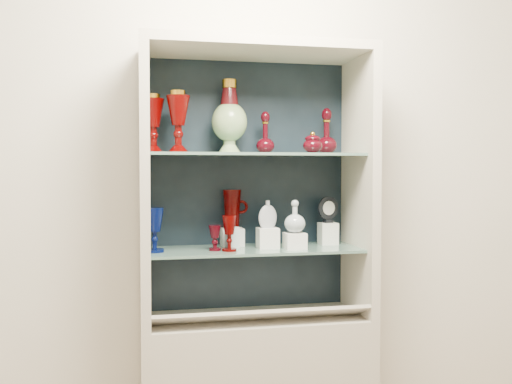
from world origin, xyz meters
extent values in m
cube|color=silver|center=(0.00, 1.75, 1.40)|extent=(3.50, 0.02, 2.80)
cube|color=black|center=(0.00, 1.72, 1.32)|extent=(0.98, 0.02, 1.15)
cube|color=beige|center=(-0.48, 1.53, 1.32)|extent=(0.04, 0.40, 1.15)
cube|color=beige|center=(0.48, 1.53, 1.32)|extent=(0.04, 0.40, 1.15)
cube|color=beige|center=(0.00, 1.53, 1.92)|extent=(1.00, 0.40, 0.04)
cube|color=slate|center=(0.00, 1.55, 1.04)|extent=(0.92, 0.34, 0.01)
cube|color=slate|center=(0.00, 1.55, 1.46)|extent=(0.92, 0.34, 0.01)
cube|color=beige|center=(0.00, 1.42, 0.78)|extent=(0.92, 0.17, 0.09)
cube|color=white|center=(0.04, 1.42, 0.80)|extent=(0.10, 0.06, 0.03)
cube|color=white|center=(0.31, 1.42, 0.80)|extent=(0.10, 0.06, 0.03)
cube|color=silver|center=(-0.09, 1.65, 1.09)|extent=(0.10, 0.10, 0.08)
cube|color=silver|center=(0.05, 1.54, 1.09)|extent=(0.09, 0.09, 0.09)
cube|color=silver|center=(0.17, 1.49, 1.08)|extent=(0.09, 0.09, 0.07)
cube|color=silver|center=(0.36, 1.61, 1.10)|extent=(0.08, 0.08, 0.10)
camera|label=1|loc=(-0.50, -0.91, 1.40)|focal=40.00mm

